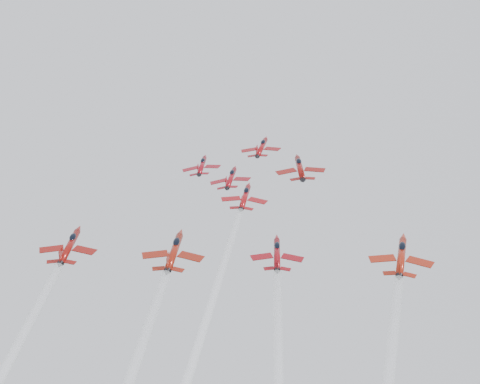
# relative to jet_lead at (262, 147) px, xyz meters

# --- Properties ---
(jet_lead) EXTENTS (9.12, 11.40, 8.15)m
(jet_lead) POSITION_rel_jet_lead_xyz_m (0.00, 0.00, 0.00)
(jet_lead) COLOR maroon
(jet_row2_left) EXTENTS (8.42, 10.53, 7.52)m
(jet_row2_left) POSITION_rel_jet_lead_xyz_m (-11.93, -7.68, -5.27)
(jet_row2_left) COLOR maroon
(jet_row2_center) EXTENTS (8.54, 10.68, 7.63)m
(jet_row2_center) POSITION_rel_jet_lead_xyz_m (-4.76, -13.19, -9.04)
(jet_row2_center) COLOR maroon
(jet_row2_right) EXTENTS (10.25, 12.82, 9.16)m
(jet_row2_right) POSITION_rel_jet_lead_xyz_m (9.10, -9.80, -6.70)
(jet_row2_right) COLOR maroon
(jet_center) EXTENTS (8.97, 81.18, 56.11)m
(jet_center) POSITION_rel_jet_lead_xyz_m (-0.86, -56.41, -38.71)
(jet_center) COLOR #A91015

